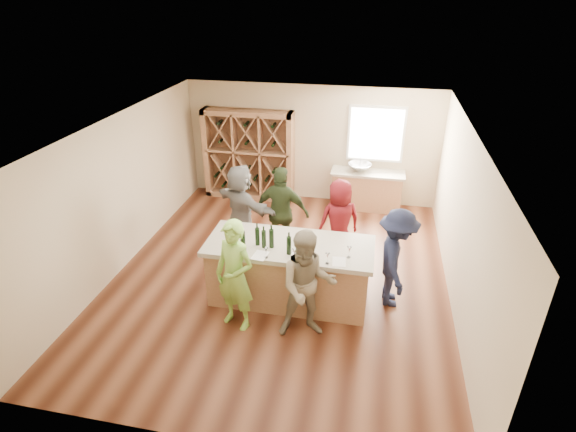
% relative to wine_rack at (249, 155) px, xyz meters
% --- Properties ---
extents(floor, '(6.00, 7.00, 0.10)m').
position_rel_wine_rack_xyz_m(floor, '(1.50, -3.27, -1.15)').
color(floor, brown).
rests_on(floor, ground).
extents(ceiling, '(6.00, 7.00, 0.10)m').
position_rel_wine_rack_xyz_m(ceiling, '(1.50, -3.27, 1.75)').
color(ceiling, white).
rests_on(ceiling, ground).
extents(wall_back, '(6.00, 0.10, 2.80)m').
position_rel_wine_rack_xyz_m(wall_back, '(1.50, 0.28, 0.30)').
color(wall_back, beige).
rests_on(wall_back, ground).
extents(wall_front, '(6.00, 0.10, 2.80)m').
position_rel_wine_rack_xyz_m(wall_front, '(1.50, -6.82, 0.30)').
color(wall_front, beige).
rests_on(wall_front, ground).
extents(wall_left, '(0.10, 7.00, 2.80)m').
position_rel_wine_rack_xyz_m(wall_left, '(-1.55, -3.27, 0.30)').
color(wall_left, beige).
rests_on(wall_left, ground).
extents(wall_right, '(0.10, 7.00, 2.80)m').
position_rel_wine_rack_xyz_m(wall_right, '(4.55, -3.27, 0.30)').
color(wall_right, beige).
rests_on(wall_right, ground).
extents(window_frame, '(1.30, 0.06, 1.30)m').
position_rel_wine_rack_xyz_m(window_frame, '(3.00, 0.20, 0.65)').
color(window_frame, white).
rests_on(window_frame, wall_back).
extents(window_pane, '(1.18, 0.01, 1.18)m').
position_rel_wine_rack_xyz_m(window_pane, '(3.00, 0.17, 0.65)').
color(window_pane, white).
rests_on(window_pane, wall_back).
extents(wine_rack, '(2.20, 0.45, 2.20)m').
position_rel_wine_rack_xyz_m(wine_rack, '(0.00, 0.00, 0.00)').
color(wine_rack, '#9F704C').
rests_on(wine_rack, floor).
extents(back_counter_base, '(1.60, 0.58, 0.86)m').
position_rel_wine_rack_xyz_m(back_counter_base, '(2.90, -0.07, -0.67)').
color(back_counter_base, '#9F704C').
rests_on(back_counter_base, floor).
extents(back_counter_top, '(1.70, 0.62, 0.06)m').
position_rel_wine_rack_xyz_m(back_counter_top, '(2.90, -0.07, -0.21)').
color(back_counter_top, '#AFA48F').
rests_on(back_counter_top, back_counter_base).
extents(sink, '(0.54, 0.54, 0.19)m').
position_rel_wine_rack_xyz_m(sink, '(2.70, -0.07, -0.09)').
color(sink, silver).
rests_on(sink, back_counter_top).
extents(faucet, '(0.02, 0.02, 0.30)m').
position_rel_wine_rack_xyz_m(faucet, '(2.70, 0.11, -0.03)').
color(faucet, silver).
rests_on(faucet, back_counter_top).
extents(tasting_counter_base, '(2.60, 1.00, 1.00)m').
position_rel_wine_rack_xyz_m(tasting_counter_base, '(1.79, -3.89, -0.60)').
color(tasting_counter_base, '#9F704C').
rests_on(tasting_counter_base, floor).
extents(tasting_counter_top, '(2.72, 1.12, 0.08)m').
position_rel_wine_rack_xyz_m(tasting_counter_top, '(1.79, -3.89, -0.06)').
color(tasting_counter_top, '#AFA48F').
rests_on(tasting_counter_top, tasting_counter_base).
extents(wine_bottle_a, '(0.08, 0.08, 0.31)m').
position_rel_wine_rack_xyz_m(wine_bottle_a, '(0.93, -4.05, 0.14)').
color(wine_bottle_a, black).
rests_on(wine_bottle_a, tasting_counter_top).
extents(wine_bottle_b, '(0.10, 0.10, 0.32)m').
position_rel_wine_rack_xyz_m(wine_bottle_b, '(1.10, -4.19, 0.14)').
color(wine_bottle_b, black).
rests_on(wine_bottle_b, tasting_counter_top).
extents(wine_bottle_c, '(0.08, 0.08, 0.30)m').
position_rel_wine_rack_xyz_m(wine_bottle_c, '(1.29, -4.02, 0.13)').
color(wine_bottle_c, black).
rests_on(wine_bottle_c, tasting_counter_top).
extents(wine_bottle_d, '(0.09, 0.09, 0.30)m').
position_rel_wine_rack_xyz_m(wine_bottle_d, '(1.41, -4.07, 0.13)').
color(wine_bottle_d, black).
rests_on(wine_bottle_d, tasting_counter_top).
extents(wine_bottle_e, '(0.10, 0.10, 0.31)m').
position_rel_wine_rack_xyz_m(wine_bottle_e, '(1.53, -4.04, 0.14)').
color(wine_bottle_e, black).
rests_on(wine_bottle_e, tasting_counter_top).
extents(wine_glass_a, '(0.08, 0.08, 0.16)m').
position_rel_wine_rack_xyz_m(wine_glass_a, '(1.52, -4.36, 0.06)').
color(wine_glass_a, white).
rests_on(wine_glass_a, tasting_counter_top).
extents(wine_glass_b, '(0.08, 0.08, 0.20)m').
position_rel_wine_rack_xyz_m(wine_glass_b, '(1.96, -4.34, 0.08)').
color(wine_glass_b, white).
rests_on(wine_glass_b, tasting_counter_top).
extents(wine_glass_c, '(0.09, 0.09, 0.18)m').
position_rel_wine_rack_xyz_m(wine_glass_c, '(2.46, -4.34, 0.07)').
color(wine_glass_c, white).
rests_on(wine_glass_c, tasting_counter_top).
extents(wine_glass_d, '(0.09, 0.09, 0.17)m').
position_rel_wine_rack_xyz_m(wine_glass_d, '(2.20, -4.07, 0.07)').
color(wine_glass_d, white).
rests_on(wine_glass_d, tasting_counter_top).
extents(wine_glass_e, '(0.09, 0.09, 0.19)m').
position_rel_wine_rack_xyz_m(wine_glass_e, '(2.76, -4.11, 0.08)').
color(wine_glass_e, white).
rests_on(wine_glass_e, tasting_counter_top).
extents(tasting_menu_a, '(0.24, 0.31, 0.00)m').
position_rel_wine_rack_xyz_m(tasting_menu_a, '(1.41, -4.32, -0.02)').
color(tasting_menu_a, white).
rests_on(tasting_menu_a, tasting_counter_top).
extents(tasting_menu_b, '(0.21, 0.28, 0.00)m').
position_rel_wine_rack_xyz_m(tasting_menu_b, '(1.99, -4.28, -0.02)').
color(tasting_menu_b, white).
rests_on(tasting_menu_b, tasting_counter_top).
extents(tasting_menu_c, '(0.23, 0.29, 0.00)m').
position_rel_wine_rack_xyz_m(tasting_menu_c, '(2.63, -4.26, -0.02)').
color(tasting_menu_c, white).
rests_on(tasting_menu_c, tasting_counter_top).
extents(person_near_left, '(0.79, 0.68, 1.83)m').
position_rel_wine_rack_xyz_m(person_near_left, '(1.11, -4.70, -0.19)').
color(person_near_left, '#8CC64C').
rests_on(person_near_left, floor).
extents(person_near_right, '(0.96, 0.68, 1.78)m').
position_rel_wine_rack_xyz_m(person_near_right, '(2.22, -4.69, -0.21)').
color(person_near_right, gray).
rests_on(person_near_right, floor).
extents(person_server, '(0.60, 1.15, 1.72)m').
position_rel_wine_rack_xyz_m(person_server, '(3.50, -3.65, -0.24)').
color(person_server, '#191E38').
rests_on(person_server, floor).
extents(person_far_mid, '(1.11, 0.64, 1.83)m').
position_rel_wine_rack_xyz_m(person_far_mid, '(1.36, -2.49, -0.19)').
color(person_far_mid, '#263319').
rests_on(person_far_mid, floor).
extents(person_far_right, '(0.97, 0.84, 1.68)m').
position_rel_wine_rack_xyz_m(person_far_right, '(2.47, -2.53, -0.26)').
color(person_far_right, '#590F14').
rests_on(person_far_right, floor).
extents(person_far_left, '(1.69, 1.37, 1.76)m').
position_rel_wine_rack_xyz_m(person_far_left, '(0.51, -2.36, -0.22)').
color(person_far_left, slate).
rests_on(person_far_left, floor).
extents(wine_bottle_f, '(0.07, 0.07, 0.30)m').
position_rel_wine_rack_xyz_m(wine_bottle_f, '(1.84, -4.19, 0.13)').
color(wine_bottle_f, black).
rests_on(wine_bottle_f, tasting_counter_top).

